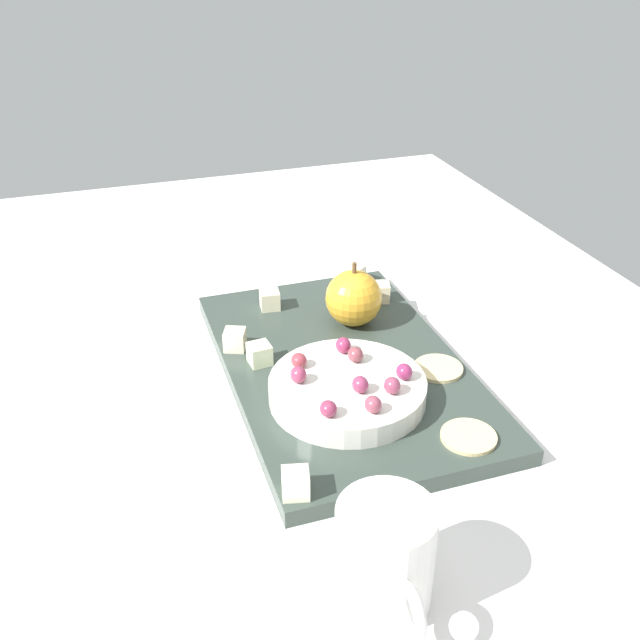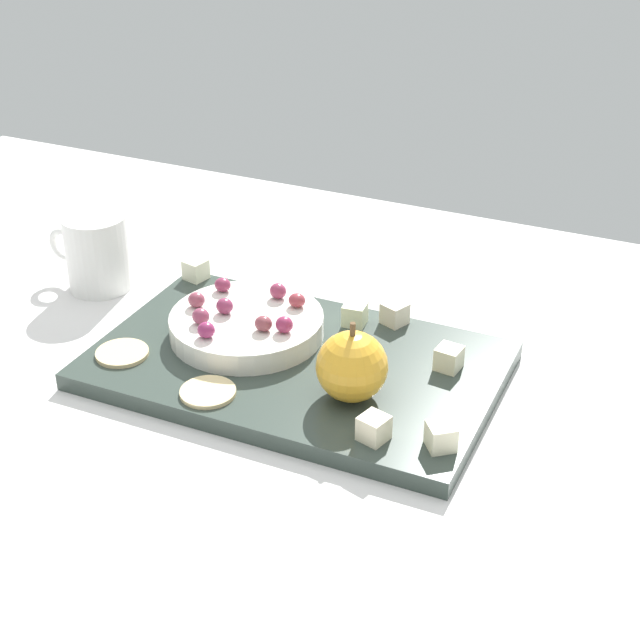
{
  "view_description": "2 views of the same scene",
  "coord_description": "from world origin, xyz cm",
  "px_view_note": "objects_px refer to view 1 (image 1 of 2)",
  "views": [
    {
      "loc": [
        58.24,
        -22.88,
        48.12
      ],
      "look_at": [
        -4.0,
        -2.15,
        10.39
      ],
      "focal_mm": 40.81,
      "sensor_mm": 36.0,
      "label": 1
    },
    {
      "loc": [
        -37.15,
        70.35,
        54.41
      ],
      "look_at": [
        -4.13,
        -2.23,
        9.07
      ],
      "focal_mm": 53.56,
      "sensor_mm": 36.0,
      "label": 2
    }
  ],
  "objects_px": {
    "grape_3": "(343,345)",
    "cup": "(385,558)",
    "cheese_cube_3": "(296,483)",
    "grape_5": "(360,384)",
    "apple_whole": "(354,298)",
    "platter": "(339,370)",
    "cracker_1": "(469,437)",
    "cheese_cube_4": "(270,300)",
    "grape_0": "(359,354)",
    "cheese_cube_1": "(380,292)",
    "grape_4": "(373,404)",
    "grape_6": "(298,375)",
    "cracker_0": "(438,368)",
    "grape_7": "(404,372)",
    "cheese_cube_5": "(354,274)",
    "grape_8": "(328,409)",
    "grape_1": "(299,361)",
    "serving_dish": "(347,390)",
    "cheese_cube_2": "(260,354)",
    "cheese_cube_0": "(235,340)",
    "grape_2": "(392,386)"
  },
  "relations": [
    {
      "from": "grape_4",
      "to": "grape_6",
      "type": "height_order",
      "value": "same"
    },
    {
      "from": "cheese_cube_4",
      "to": "grape_0",
      "type": "xyz_separation_m",
      "value": [
        0.17,
        0.05,
        0.02
      ]
    },
    {
      "from": "cheese_cube_5",
      "to": "grape_2",
      "type": "relative_size",
      "value": 1.29
    },
    {
      "from": "cheese_cube_0",
      "to": "grape_6",
      "type": "distance_m",
      "value": 0.12
    },
    {
      "from": "cheese_cube_1",
      "to": "cracker_1",
      "type": "distance_m",
      "value": 0.27
    },
    {
      "from": "apple_whole",
      "to": "grape_1",
      "type": "height_order",
      "value": "apple_whole"
    },
    {
      "from": "platter",
      "to": "grape_6",
      "type": "relative_size",
      "value": 22.21
    },
    {
      "from": "serving_dish",
      "to": "cheese_cube_4",
      "type": "height_order",
      "value": "same"
    },
    {
      "from": "cracker_0",
      "to": "grape_5",
      "type": "relative_size",
      "value": 2.96
    },
    {
      "from": "grape_4",
      "to": "cracker_1",
      "type": "bearing_deg",
      "value": 64.34
    },
    {
      "from": "grape_4",
      "to": "grape_6",
      "type": "relative_size",
      "value": 1.0
    },
    {
      "from": "platter",
      "to": "cheese_cube_4",
      "type": "relative_size",
      "value": 17.17
    },
    {
      "from": "platter",
      "to": "grape_5",
      "type": "xyz_separation_m",
      "value": [
        0.09,
        -0.01,
        0.04
      ]
    },
    {
      "from": "apple_whole",
      "to": "cheese_cube_1",
      "type": "height_order",
      "value": "apple_whole"
    },
    {
      "from": "apple_whole",
      "to": "cheese_cube_2",
      "type": "xyz_separation_m",
      "value": [
        0.05,
        -0.12,
        -0.02
      ]
    },
    {
      "from": "cheese_cube_0",
      "to": "cracker_0",
      "type": "relative_size",
      "value": 0.44
    },
    {
      "from": "cheese_cube_2",
      "to": "grape_1",
      "type": "distance_m",
      "value": 0.06
    },
    {
      "from": "grape_1",
      "to": "grape_3",
      "type": "height_order",
      "value": "grape_3"
    },
    {
      "from": "cheese_cube_5",
      "to": "grape_3",
      "type": "distance_m",
      "value": 0.21
    },
    {
      "from": "cracker_0",
      "to": "cup",
      "type": "xyz_separation_m",
      "value": [
        0.24,
        -0.16,
        0.02
      ]
    },
    {
      "from": "platter",
      "to": "cracker_1",
      "type": "distance_m",
      "value": 0.17
    },
    {
      "from": "cheese_cube_2",
      "to": "grape_8",
      "type": "bearing_deg",
      "value": 12.22
    },
    {
      "from": "cracker_1",
      "to": "cheese_cube_1",
      "type": "bearing_deg",
      "value": 174.75
    },
    {
      "from": "apple_whole",
      "to": "grape_6",
      "type": "distance_m",
      "value": 0.16
    },
    {
      "from": "cracker_0",
      "to": "grape_3",
      "type": "height_order",
      "value": "grape_3"
    },
    {
      "from": "cheese_cube_1",
      "to": "grape_7",
      "type": "relative_size",
      "value": 1.29
    },
    {
      "from": "grape_7",
      "to": "cheese_cube_4",
      "type": "bearing_deg",
      "value": -160.53
    },
    {
      "from": "platter",
      "to": "cracker_0",
      "type": "distance_m",
      "value": 0.1
    },
    {
      "from": "cheese_cube_3",
      "to": "cheese_cube_4",
      "type": "height_order",
      "value": "same"
    },
    {
      "from": "apple_whole",
      "to": "grape_4",
      "type": "height_order",
      "value": "apple_whole"
    },
    {
      "from": "cheese_cube_5",
      "to": "grape_0",
      "type": "distance_m",
      "value": 0.22
    },
    {
      "from": "cheese_cube_2",
      "to": "grape_5",
      "type": "xyz_separation_m",
      "value": [
        0.11,
        0.07,
        0.02
      ]
    },
    {
      "from": "grape_0",
      "to": "cheese_cube_3",
      "type": "bearing_deg",
      "value": -37.96
    },
    {
      "from": "grape_2",
      "to": "cheese_cube_5",
      "type": "bearing_deg",
      "value": 166.55
    },
    {
      "from": "cracker_0",
      "to": "grape_7",
      "type": "distance_m",
      "value": 0.07
    },
    {
      "from": "cheese_cube_3",
      "to": "grape_7",
      "type": "relative_size",
      "value": 1.29
    },
    {
      "from": "serving_dish",
      "to": "cheese_cube_4",
      "type": "bearing_deg",
      "value": -173.29
    },
    {
      "from": "cheese_cube_1",
      "to": "cheese_cube_3",
      "type": "relative_size",
      "value": 1.0
    },
    {
      "from": "cracker_0",
      "to": "grape_4",
      "type": "relative_size",
      "value": 2.96
    },
    {
      "from": "cheese_cube_3",
      "to": "grape_5",
      "type": "height_order",
      "value": "grape_5"
    },
    {
      "from": "cheese_cube_5",
      "to": "grape_8",
      "type": "distance_m",
      "value": 0.31
    },
    {
      "from": "grape_7",
      "to": "grape_0",
      "type": "bearing_deg",
      "value": -145.76
    },
    {
      "from": "cheese_cube_4",
      "to": "serving_dish",
      "type": "bearing_deg",
      "value": 6.71
    },
    {
      "from": "cheese_cube_3",
      "to": "grape_3",
      "type": "distance_m",
      "value": 0.19
    },
    {
      "from": "grape_2",
      "to": "grape_1",
      "type": "bearing_deg",
      "value": -134.58
    },
    {
      "from": "grape_2",
      "to": "cheese_cube_0",
      "type": "bearing_deg",
      "value": -143.79
    },
    {
      "from": "cheese_cube_3",
      "to": "cracker_0",
      "type": "relative_size",
      "value": 0.44
    },
    {
      "from": "cheese_cube_4",
      "to": "cracker_0",
      "type": "bearing_deg",
      "value": 35.46
    },
    {
      "from": "apple_whole",
      "to": "grape_5",
      "type": "xyz_separation_m",
      "value": [
        0.16,
        -0.05,
        -0.0
      ]
    },
    {
      "from": "grape_3",
      "to": "cup",
      "type": "height_order",
      "value": "cup"
    }
  ]
}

